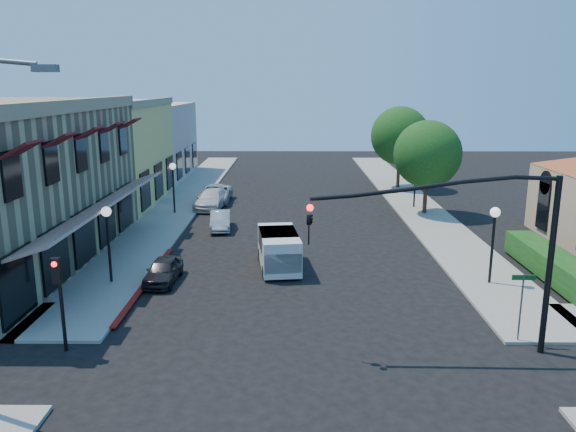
{
  "coord_description": "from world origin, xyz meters",
  "views": [
    {
      "loc": [
        -0.37,
        -15.87,
        8.77
      ],
      "look_at": [
        -0.55,
        10.42,
        2.6
      ],
      "focal_mm": 35.0,
      "sensor_mm": 36.0,
      "label": 1
    }
  ],
  "objects_px": {
    "lamppost_right_far": "(416,171)",
    "signal_mast_arm": "(486,235)",
    "secondary_signal": "(59,287)",
    "parked_car_d": "(215,194)",
    "lamppost_left_far": "(173,175)",
    "lamppost_left_near": "(107,225)",
    "street_tree_b": "(400,136)",
    "parked_car_b": "(220,221)",
    "street_tree_a": "(428,154)",
    "lamppost_right_near": "(494,226)",
    "white_van": "(279,248)",
    "parked_car_c": "(212,199)",
    "street_name_sign": "(522,297)",
    "parked_car_a": "(163,270)"
  },
  "relations": [
    {
      "from": "lamppost_left_far",
      "to": "parked_car_d",
      "type": "xyz_separation_m",
      "value": [
        2.3,
        4.0,
        -2.07
      ]
    },
    {
      "from": "parked_car_b",
      "to": "signal_mast_arm",
      "type": "bearing_deg",
      "value": -62.75
    },
    {
      "from": "secondary_signal",
      "to": "parked_car_b",
      "type": "bearing_deg",
      "value": 78.99
    },
    {
      "from": "street_tree_b",
      "to": "secondary_signal",
      "type": "height_order",
      "value": "street_tree_b"
    },
    {
      "from": "lamppost_left_near",
      "to": "street_tree_b",
      "type": "bearing_deg",
      "value": 54.21
    },
    {
      "from": "white_van",
      "to": "parked_car_a",
      "type": "xyz_separation_m",
      "value": [
        -5.21,
        -1.95,
        -0.49
      ]
    },
    {
      "from": "lamppost_left_near",
      "to": "parked_car_b",
      "type": "xyz_separation_m",
      "value": [
        3.7,
        9.85,
        -2.17
      ]
    },
    {
      "from": "lamppost_left_far",
      "to": "lamppost_right_near",
      "type": "bearing_deg",
      "value": -39.47
    },
    {
      "from": "street_tree_b",
      "to": "secondary_signal",
      "type": "distance_m",
      "value": 34.97
    },
    {
      "from": "street_name_sign",
      "to": "lamppost_left_far",
      "type": "bearing_deg",
      "value": 128.94
    },
    {
      "from": "lamppost_right_far",
      "to": "signal_mast_arm",
      "type": "bearing_deg",
      "value": -96.7
    },
    {
      "from": "lamppost_right_near",
      "to": "white_van",
      "type": "relative_size",
      "value": 0.84
    },
    {
      "from": "secondary_signal",
      "to": "street_name_sign",
      "type": "relative_size",
      "value": 1.33
    },
    {
      "from": "secondary_signal",
      "to": "parked_car_b",
      "type": "distance_m",
      "value": 16.84
    },
    {
      "from": "street_name_sign",
      "to": "parked_car_d",
      "type": "relative_size",
      "value": 0.52
    },
    {
      "from": "lamppost_left_far",
      "to": "parked_car_c",
      "type": "xyz_separation_m",
      "value": [
        2.3,
        1.99,
        -2.07
      ]
    },
    {
      "from": "lamppost_right_far",
      "to": "street_tree_a",
      "type": "bearing_deg",
      "value": -81.47
    },
    {
      "from": "street_tree_a",
      "to": "lamppost_left_near",
      "type": "bearing_deg",
      "value": -141.02
    },
    {
      "from": "street_name_sign",
      "to": "parked_car_b",
      "type": "xyz_separation_m",
      "value": [
        -12.3,
        15.65,
        -1.14
      ]
    },
    {
      "from": "signal_mast_arm",
      "to": "parked_car_b",
      "type": "xyz_separation_m",
      "value": [
        -10.66,
        16.35,
        -3.52
      ]
    },
    {
      "from": "parked_car_a",
      "to": "parked_car_c",
      "type": "height_order",
      "value": "parked_car_c"
    },
    {
      "from": "lamppost_left_near",
      "to": "white_van",
      "type": "distance_m",
      "value": 8.01
    },
    {
      "from": "parked_car_c",
      "to": "street_tree_b",
      "type": "bearing_deg",
      "value": 34.79
    },
    {
      "from": "street_tree_a",
      "to": "signal_mast_arm",
      "type": "xyz_separation_m",
      "value": [
        -2.94,
        -20.5,
        -0.11
      ]
    },
    {
      "from": "street_name_sign",
      "to": "white_van",
      "type": "height_order",
      "value": "street_name_sign"
    },
    {
      "from": "street_tree_a",
      "to": "white_van",
      "type": "distance_m",
      "value": 15.63
    },
    {
      "from": "lamppost_right_near",
      "to": "white_van",
      "type": "height_order",
      "value": "lamppost_right_near"
    },
    {
      "from": "lamppost_right_far",
      "to": "secondary_signal",
      "type": "bearing_deg",
      "value": -126.14
    },
    {
      "from": "street_tree_a",
      "to": "parked_car_c",
      "type": "relative_size",
      "value": 1.42
    },
    {
      "from": "lamppost_right_near",
      "to": "parked_car_c",
      "type": "relative_size",
      "value": 0.78
    },
    {
      "from": "lamppost_right_far",
      "to": "parked_car_b",
      "type": "xyz_separation_m",
      "value": [
        -13.3,
        -6.15,
        -2.17
      ]
    },
    {
      "from": "signal_mast_arm",
      "to": "lamppost_left_far",
      "type": "height_order",
      "value": "signal_mast_arm"
    },
    {
      "from": "signal_mast_arm",
      "to": "street_name_sign",
      "type": "relative_size",
      "value": 3.2
    },
    {
      "from": "parked_car_b",
      "to": "lamppost_right_far",
      "type": "bearing_deg",
      "value": 18.98
    },
    {
      "from": "secondary_signal",
      "to": "parked_car_d",
      "type": "height_order",
      "value": "secondary_signal"
    },
    {
      "from": "lamppost_left_near",
      "to": "parked_car_d",
      "type": "distance_m",
      "value": 18.26
    },
    {
      "from": "secondary_signal",
      "to": "street_name_sign",
      "type": "bearing_deg",
      "value": 2.93
    },
    {
      "from": "lamppost_left_near",
      "to": "white_van",
      "type": "xyz_separation_m",
      "value": [
        7.51,
        2.23,
        -1.69
      ]
    },
    {
      "from": "lamppost_right_far",
      "to": "parked_car_b",
      "type": "height_order",
      "value": "lamppost_right_far"
    },
    {
      "from": "signal_mast_arm",
      "to": "lamppost_left_near",
      "type": "xyz_separation_m",
      "value": [
        -14.36,
        6.5,
        -1.35
      ]
    },
    {
      "from": "street_tree_b",
      "to": "parked_car_a",
      "type": "relative_size",
      "value": 2.15
    },
    {
      "from": "lamppost_right_far",
      "to": "lamppost_left_far",
      "type": "bearing_deg",
      "value": -173.29
    },
    {
      "from": "street_name_sign",
      "to": "lamppost_right_far",
      "type": "distance_m",
      "value": 21.85
    },
    {
      "from": "secondary_signal",
      "to": "parked_car_c",
      "type": "distance_m",
      "value": 22.72
    },
    {
      "from": "signal_mast_arm",
      "to": "parked_car_a",
      "type": "xyz_separation_m",
      "value": [
        -12.06,
        6.79,
        -3.53
      ]
    },
    {
      "from": "lamppost_left_near",
      "to": "parked_car_a",
      "type": "relative_size",
      "value": 1.1
    },
    {
      "from": "parked_car_b",
      "to": "lamppost_right_near",
      "type": "bearing_deg",
      "value": -42.36
    },
    {
      "from": "lamppost_right_near",
      "to": "secondary_signal",
      "type": "bearing_deg",
      "value": -158.22
    },
    {
      "from": "street_tree_a",
      "to": "secondary_signal",
      "type": "distance_m",
      "value": 26.64
    },
    {
      "from": "lamppost_right_far",
      "to": "white_van",
      "type": "xyz_separation_m",
      "value": [
        -9.49,
        -13.77,
        -1.69
      ]
    }
  ]
}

